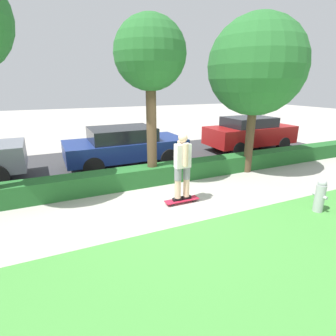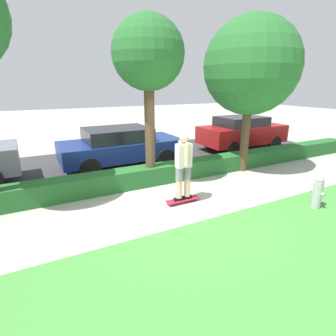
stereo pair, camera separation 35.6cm
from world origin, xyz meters
name	(u,v)px [view 2 (the right image)]	position (x,y,z in m)	size (l,w,h in m)	color
ground_plane	(176,204)	(0.00, 0.00, 0.00)	(60.00, 60.00, 0.00)	#ADA89E
grass_lawn_strip	(272,281)	(0.00, -3.00, 0.01)	(18.05, 4.00, 0.01)	#47933D
street_asphalt	(123,162)	(0.00, 4.20, 0.00)	(18.05, 5.00, 0.01)	#38383A
hedge_row	(150,175)	(0.00, 1.60, 0.27)	(18.05, 0.60, 0.54)	#236028
skateboard	(183,200)	(0.19, 0.01, 0.07)	(0.87, 0.24, 0.09)	red
skater_person	(184,165)	(0.19, 0.01, 0.98)	(0.50, 0.43, 1.67)	black
tree_mid	(148,56)	(0.01, 1.59, 3.53)	(1.90, 1.90, 4.55)	brown
tree_far	(251,67)	(3.35, 1.34, 3.35)	(2.96, 2.96, 4.84)	brown
parked_car_middle	(120,146)	(-0.22, 3.73, 0.75)	(4.25, 1.99, 1.39)	navy
parked_car_rear	(242,132)	(5.50, 3.80, 0.78)	(3.99, 1.80, 1.48)	maroon
fire_hydrant	(318,192)	(2.87, -1.70, 0.40)	(0.22, 0.35, 0.80)	#ADADB2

